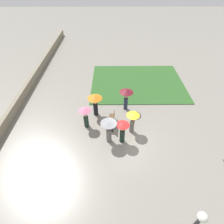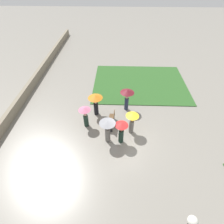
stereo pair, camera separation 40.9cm
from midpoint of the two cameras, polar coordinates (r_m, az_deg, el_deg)
name	(u,v)px [view 1 (the left image)]	position (r m, az deg, el deg)	size (l,w,h in m)	color
ground_plane	(129,139)	(12.86, 4.69, -8.74)	(90.00, 90.00, 0.00)	gray
lawn_patch_near	(137,82)	(18.72, 7.64, 9.53)	(7.31, 9.44, 0.06)	#2D5B26
park_bench	(112,121)	(13.44, -0.83, -2.84)	(1.64, 0.57, 0.90)	brown
crowd_person_grey	(109,128)	(11.72, -2.07, -5.16)	(1.10, 1.10, 1.95)	slate
crowd_person_red	(123,130)	(11.81, 2.47, -5.81)	(0.90, 0.90, 1.85)	#1E3328
crowd_person_maroon	(126,95)	(14.29, 3.86, 5.70)	(1.14, 1.14, 2.00)	#282D47
crowd_person_orange	(95,101)	(13.82, -6.40, 3.60)	(1.15, 1.15, 1.93)	black
crowd_person_yellow	(133,119)	(12.46, 5.83, -2.26)	(0.93, 0.93, 1.86)	slate
crowd_person_pink	(85,115)	(13.03, -9.57, -0.98)	(0.90, 0.90, 1.81)	#1E3328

